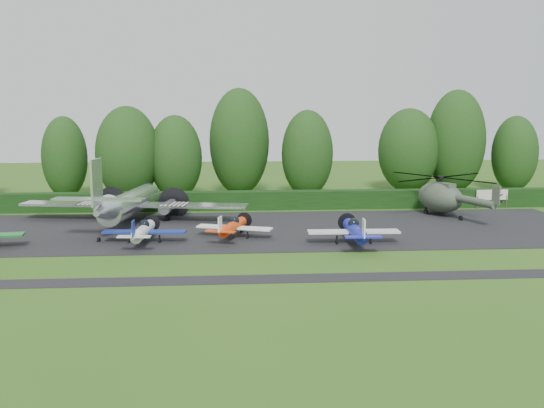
{
  "coord_description": "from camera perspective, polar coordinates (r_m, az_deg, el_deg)",
  "views": [
    {
      "loc": [
        2.0,
        -43.6,
        10.94
      ],
      "look_at": [
        5.8,
        9.0,
        2.5
      ],
      "focal_mm": 40.0,
      "sensor_mm": 36.0,
      "label": 1
    }
  ],
  "objects": [
    {
      "name": "tree_2",
      "position": [
        85.5,
        21.88,
        4.41
      ],
      "size": [
        5.86,
        5.86,
        9.88
      ],
      "color": "black",
      "rests_on": "ground"
    },
    {
      "name": "tree_4",
      "position": [
        73.31,
        -13.42,
        4.63
      ],
      "size": [
        7.45,
        7.45,
        11.12
      ],
      "color": "black",
      "rests_on": "ground"
    },
    {
      "name": "taxiway_verge",
      "position": [
        39.21,
        -6.94,
        -7.18
      ],
      "size": [
        70.0,
        2.0,
        0.0
      ],
      "primitive_type": "cube",
      "color": "black",
      "rests_on": "ground"
    },
    {
      "name": "tree_5",
      "position": [
        82.45,
        16.92,
        5.68
      ],
      "size": [
        7.51,
        7.51,
        13.22
      ],
      "color": "black",
      "rests_on": "ground"
    },
    {
      "name": "hedgerow",
      "position": [
        65.55,
        -5.82,
        -0.56
      ],
      "size": [
        90.0,
        1.6,
        2.0
      ],
      "primitive_type": "cube",
      "color": "black",
      "rests_on": "ground"
    },
    {
      "name": "tree_6",
      "position": [
        73.2,
        -9.07,
        4.34
      ],
      "size": [
        6.3,
        6.3,
        10.06
      ],
      "color": "black",
      "rests_on": "ground"
    },
    {
      "name": "sign_board",
      "position": [
        70.51,
        20.0,
        0.74
      ],
      "size": [
        3.6,
        0.14,
        2.03
      ],
      "rotation": [
        0.0,
        0.0,
        -0.06
      ],
      "color": "#3F3326",
      "rests_on": "ground"
    },
    {
      "name": "light_plane_orange",
      "position": [
        50.92,
        -3.72,
        -2.14
      ],
      "size": [
        6.48,
        6.81,
        2.49
      ],
      "rotation": [
        0.0,
        0.0,
        0.33
      ],
      "color": "#E43D0D",
      "rests_on": "ground"
    },
    {
      "name": "ground",
      "position": [
        44.99,
        -6.58,
        -5.04
      ],
      "size": [
        160.0,
        160.0,
        0.0
      ],
      "primitive_type": "plane",
      "color": "#305B19",
      "rests_on": "ground"
    },
    {
      "name": "tree_9",
      "position": [
        80.58,
        12.73,
        4.94
      ],
      "size": [
        7.82,
        7.82,
        10.85
      ],
      "color": "black",
      "rests_on": "ground"
    },
    {
      "name": "tree_8",
      "position": [
        77.33,
        -18.94,
        4.16
      ],
      "size": [
        5.37,
        5.37,
        9.92
      ],
      "color": "black",
      "rests_on": "ground"
    },
    {
      "name": "tree_1",
      "position": [
        74.64,
        3.34,
        4.76
      ],
      "size": [
        6.34,
        6.34,
        10.66
      ],
      "color": "black",
      "rests_on": "ground"
    },
    {
      "name": "tree_0",
      "position": [
        75.86,
        -3.09,
        5.84
      ],
      "size": [
        7.44,
        7.44,
        13.32
      ],
      "color": "black",
      "rests_on": "ground"
    },
    {
      "name": "light_plane_white",
      "position": [
        50.0,
        -12.03,
        -2.49
      ],
      "size": [
        6.73,
        7.08,
        2.59
      ],
      "rotation": [
        0.0,
        0.0,
        0.08
      ],
      "color": "silver",
      "rests_on": "ground"
    },
    {
      "name": "transport_plane",
      "position": [
        58.85,
        -13.22,
        0.09
      ],
      "size": [
        22.11,
        16.96,
        7.09
      ],
      "rotation": [
        0.0,
        0.0,
        0.16
      ],
      "color": "white",
      "rests_on": "ground"
    },
    {
      "name": "helicopter",
      "position": [
        63.96,
        15.57,
        0.87
      ],
      "size": [
        12.51,
        14.65,
        4.03
      ],
      "rotation": [
        0.0,
        0.0,
        -0.31
      ],
      "color": "#354031",
      "rests_on": "ground"
    },
    {
      "name": "light_plane_blue",
      "position": [
        48.91,
        7.79,
        -2.49
      ],
      "size": [
        7.42,
        7.8,
        2.85
      ],
      "rotation": [
        0.0,
        0.0,
        0.03
      ],
      "color": "#1A1FA1",
      "rests_on": "ground"
    },
    {
      "name": "apron",
      "position": [
        54.74,
        -6.15,
        -2.49
      ],
      "size": [
        70.0,
        18.0,
        0.01
      ],
      "primitive_type": "cube",
      "color": "black",
      "rests_on": "ground"
    }
  ]
}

